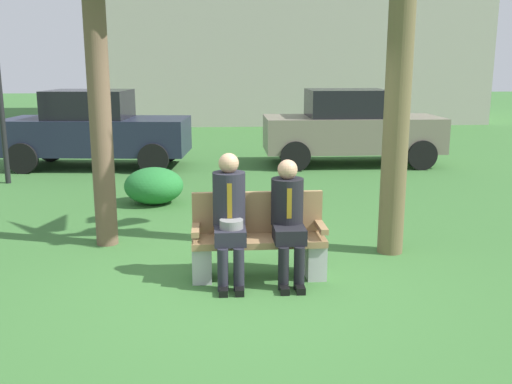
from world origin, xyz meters
TOP-DOWN VIEW (x-y plane):
  - ground_plane at (0.00, 0.00)m, footprint 80.00×80.00m
  - park_bench at (0.19, 0.35)m, footprint 1.41×0.44m
  - seated_man_left at (-0.12, 0.23)m, footprint 0.34×0.72m
  - seated_man_right at (0.49, 0.22)m, footprint 0.34×0.72m
  - shrub_near_bench at (-1.25, 3.74)m, footprint 0.96×0.88m
  - parked_car_near at (-2.82, 7.24)m, footprint 4.04×2.03m
  - parked_car_far at (2.81, 7.18)m, footprint 3.93×1.76m

SIDE VIEW (x-z plane):
  - ground_plane at x=0.00m, z-range 0.00..0.00m
  - shrub_near_bench at x=-1.25m, z-range 0.00..0.60m
  - park_bench at x=0.19m, z-range -0.05..0.85m
  - seated_man_right at x=0.49m, z-range 0.08..1.35m
  - seated_man_left at x=-0.12m, z-range 0.07..1.42m
  - parked_car_near at x=-2.82m, z-range 0.00..1.68m
  - parked_car_far at x=2.81m, z-range 0.00..1.68m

